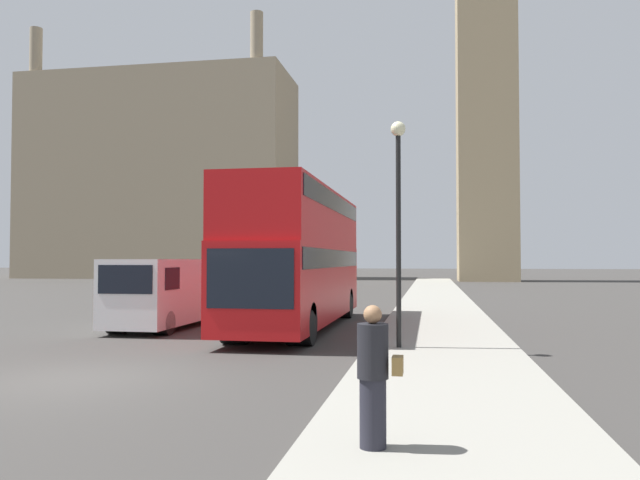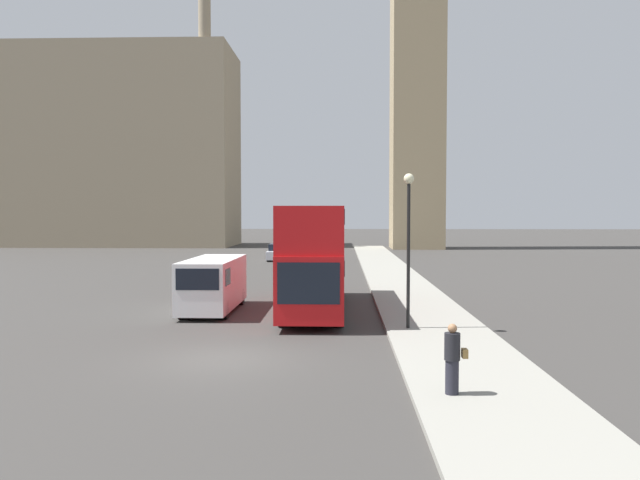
{
  "view_description": "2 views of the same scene",
  "coord_description": "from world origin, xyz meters",
  "px_view_note": "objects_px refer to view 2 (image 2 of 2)",
  "views": [
    {
      "loc": [
        6.55,
        -10.81,
        2.24
      ],
      "look_at": [
        3.05,
        8.85,
        2.87
      ],
      "focal_mm": 35.0,
      "sensor_mm": 36.0,
      "label": 1
    },
    {
      "loc": [
        3.42,
        -17.68,
        4.18
      ],
      "look_at": [
        2.26,
        16.7,
        2.71
      ],
      "focal_mm": 35.0,
      "sensor_mm": 36.0,
      "label": 2
    }
  ],
  "objects_px": {
    "parked_sedan": "(279,253)",
    "pedestrian": "(453,359)",
    "red_double_decker_bus": "(315,253)",
    "white_van": "(213,283)",
    "street_lamp": "(409,226)"
  },
  "relations": [
    {
      "from": "parked_sedan",
      "to": "pedestrian",
      "type": "bearing_deg",
      "value": -79.03
    },
    {
      "from": "red_double_decker_bus",
      "to": "white_van",
      "type": "bearing_deg",
      "value": -172.41
    },
    {
      "from": "red_double_decker_bus",
      "to": "parked_sedan",
      "type": "xyz_separation_m",
      "value": [
        -4.47,
        28.7,
        -1.83
      ]
    },
    {
      "from": "street_lamp",
      "to": "parked_sedan",
      "type": "xyz_separation_m",
      "value": [
        -7.95,
        33.6,
        -3.08
      ]
    },
    {
      "from": "white_van",
      "to": "street_lamp",
      "type": "distance_m",
      "value": 9.29
    },
    {
      "from": "white_van",
      "to": "pedestrian",
      "type": "height_order",
      "value": "white_van"
    },
    {
      "from": "white_van",
      "to": "street_lamp",
      "type": "bearing_deg",
      "value": -28.88
    },
    {
      "from": "red_double_decker_bus",
      "to": "parked_sedan",
      "type": "distance_m",
      "value": 29.1
    },
    {
      "from": "street_lamp",
      "to": "parked_sedan",
      "type": "distance_m",
      "value": 34.66
    },
    {
      "from": "red_double_decker_bus",
      "to": "white_van",
      "type": "distance_m",
      "value": 4.57
    },
    {
      "from": "white_van",
      "to": "parked_sedan",
      "type": "height_order",
      "value": "white_van"
    },
    {
      "from": "red_double_decker_bus",
      "to": "street_lamp",
      "type": "bearing_deg",
      "value": -54.63
    },
    {
      "from": "pedestrian",
      "to": "parked_sedan",
      "type": "bearing_deg",
      "value": 100.97
    },
    {
      "from": "red_double_decker_bus",
      "to": "pedestrian",
      "type": "xyz_separation_m",
      "value": [
        3.6,
        -12.96,
        -1.54
      ]
    },
    {
      "from": "street_lamp",
      "to": "parked_sedan",
      "type": "height_order",
      "value": "street_lamp"
    }
  ]
}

